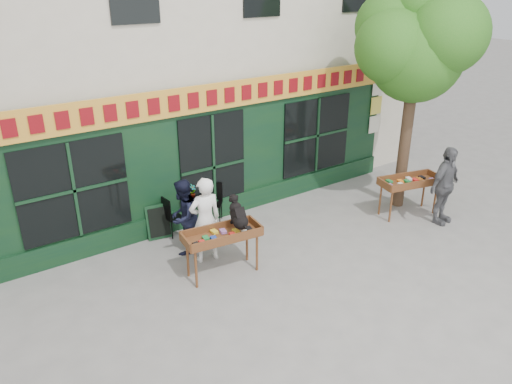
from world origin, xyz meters
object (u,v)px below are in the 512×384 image
at_px(book_cart_center, 222,237).
at_px(book_cart_right, 410,183).
at_px(bistro_table, 194,206).
at_px(man_left, 183,217).
at_px(woman, 205,220).
at_px(man_right, 445,186).
at_px(dog, 238,212).

relative_size(book_cart_center, book_cart_right, 0.97).
height_order(book_cart_center, bistro_table, book_cart_center).
bearing_deg(book_cart_center, man_left, 107.24).
height_order(woman, man_left, woman).
xyz_separation_m(book_cart_center, man_left, (-0.22, 1.21, -0.00)).
bearing_deg(man_left, woman, 71.43).
xyz_separation_m(book_cart_right, man_right, (0.30, -0.75, 0.12)).
distance_m(woman, man_right, 5.72).
xyz_separation_m(book_cart_center, woman, (-0.00, 0.65, 0.10)).
bearing_deg(book_cart_center, dog, -1.17).
height_order(woman, book_cart_right, woman).
bearing_deg(dog, man_right, -4.30).
bearing_deg(book_cart_right, man_left, 177.84).
relative_size(book_cart_right, man_right, 0.85).
xyz_separation_m(bistro_table, man_left, (-0.70, -0.86, 0.28)).
distance_m(man_right, man_left, 6.12).
height_order(book_cart_right, man_right, man_right).
relative_size(dog, bistro_table, 0.79).
bearing_deg(man_left, bistro_table, -169.09).
bearing_deg(man_left, dog, 74.37).
bearing_deg(man_right, bistro_table, 141.47).
bearing_deg(woman, dog, 123.52).
bearing_deg(dog, book_cart_right, 3.79).
bearing_deg(woman, man_right, 169.49).
xyz_separation_m(dog, bistro_table, (0.13, 2.12, -0.75)).
height_order(man_right, bistro_table, man_right).
xyz_separation_m(dog, man_right, (5.10, -1.02, -0.34)).
bearing_deg(book_cart_right, bistro_table, 166.65).
height_order(book_cart_right, bistro_table, book_cart_right).
distance_m(dog, man_right, 5.22).
xyz_separation_m(woman, book_cart_right, (5.15, -0.97, -0.10)).
relative_size(woman, man_left, 1.12).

